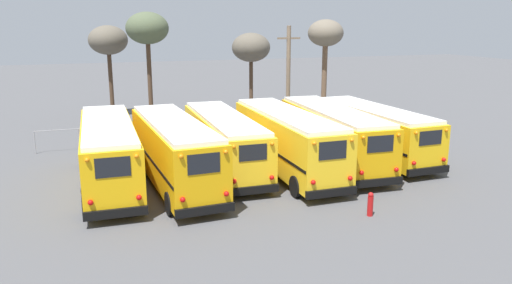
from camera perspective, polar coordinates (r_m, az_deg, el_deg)
ground_plane at (r=27.39m, az=-0.14°, el=-3.22°), size 160.00×160.00×0.00m
school_bus_0 at (r=25.37m, az=-16.47°, el=-1.04°), size 2.75×10.71×3.22m
school_bus_1 at (r=24.73m, az=-9.30°, el=-0.95°), size 3.00×10.53×3.29m
school_bus_2 at (r=27.19m, az=-3.67°, el=0.19°), size 2.69×10.63×3.01m
school_bus_3 at (r=26.72m, az=3.51°, el=0.28°), size 2.58×10.66×3.28m
school_bus_4 at (r=28.52m, az=8.72°, el=0.91°), size 3.05×10.77×3.19m
school_bus_5 at (r=30.54m, az=13.26°, el=1.34°), size 2.82×10.24×2.99m
utility_pole at (r=37.92m, az=3.71°, el=7.55°), size 1.80×0.32×7.66m
bare_tree_0 at (r=40.34m, az=7.95°, el=11.89°), size 2.79×2.79×8.12m
bare_tree_1 at (r=40.67m, az=-12.32°, el=12.44°), size 3.32×3.32×8.70m
bare_tree_2 at (r=44.97m, az=-0.57°, el=10.68°), size 3.40×3.40×7.00m
bare_tree_3 at (r=44.04m, az=-16.54°, el=10.98°), size 3.22×3.22×7.66m
fence_line at (r=34.33m, az=-4.37°, el=1.90°), size 23.28×0.06×1.42m
fire_hydrant at (r=21.47m, az=12.94°, el=-6.92°), size 0.24×0.24×1.03m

